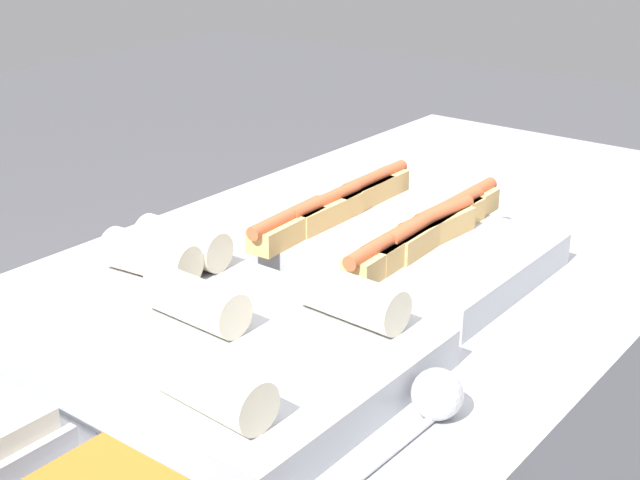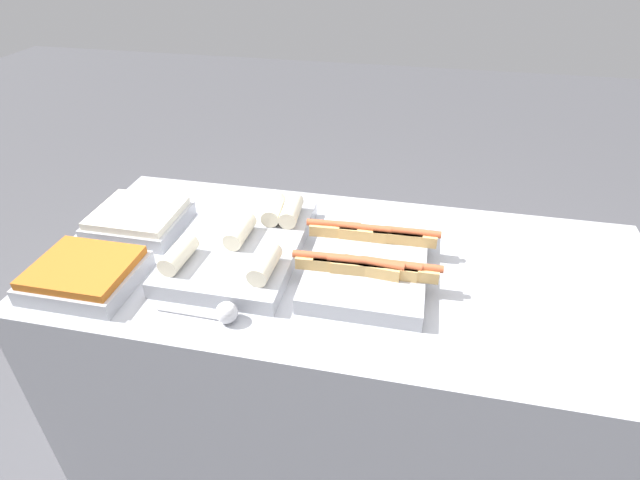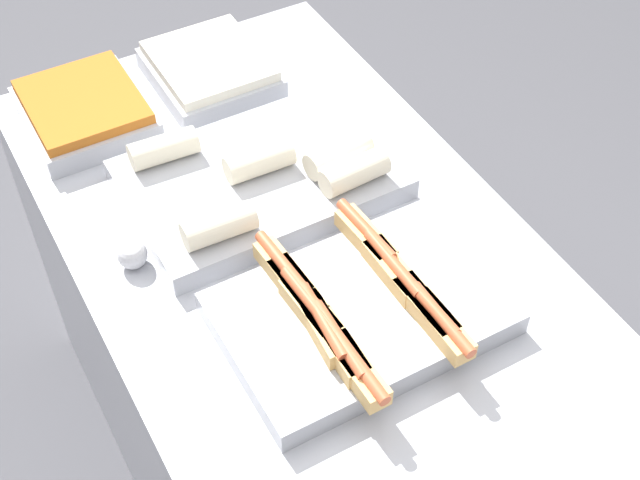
% 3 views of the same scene
% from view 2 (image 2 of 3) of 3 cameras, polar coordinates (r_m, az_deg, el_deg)
% --- Properties ---
extents(ground_plane, '(12.00, 12.00, 0.00)m').
position_cam_2_polar(ground_plane, '(2.23, 2.55, -22.80)').
color(ground_plane, '#4C4C51').
extents(counter, '(1.85, 0.85, 0.95)m').
position_cam_2_polar(counter, '(1.85, 2.93, -14.72)').
color(counter, '#A8AAB2').
rests_on(counter, ground_plane).
extents(tray_hotdogs, '(0.42, 0.50, 0.10)m').
position_cam_2_polar(tray_hotdogs, '(1.50, 5.62, -2.10)').
color(tray_hotdogs, '#A8AAB2').
rests_on(tray_hotdogs, counter).
extents(tray_wraps, '(0.37, 0.54, 0.11)m').
position_cam_2_polar(tray_wraps, '(1.58, -8.83, -0.31)').
color(tray_wraps, '#A8AAB2').
rests_on(tray_wraps, counter).
extents(tray_side_front, '(0.29, 0.26, 0.07)m').
position_cam_2_polar(tray_side_front, '(1.58, -25.27, -3.57)').
color(tray_side_front, '#A8AAB2').
rests_on(tray_side_front, counter).
extents(tray_side_back, '(0.29, 0.26, 0.07)m').
position_cam_2_polar(tray_side_back, '(1.79, -20.00, 2.23)').
color(tray_side_back, '#A8AAB2').
rests_on(tray_side_back, counter).
extents(serving_spoon_near, '(0.23, 0.06, 0.06)m').
position_cam_2_polar(serving_spoon_near, '(1.34, -10.96, -8.15)').
color(serving_spoon_near, silver).
rests_on(serving_spoon_near, counter).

